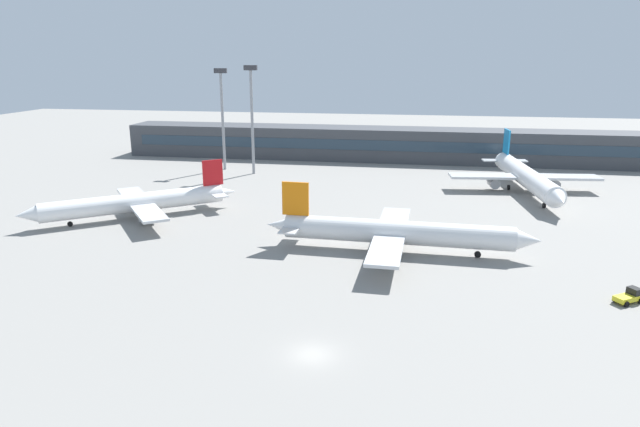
% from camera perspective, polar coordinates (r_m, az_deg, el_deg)
% --- Properties ---
extents(ground_plane, '(400.00, 400.00, 0.00)m').
position_cam_1_polar(ground_plane, '(92.85, 3.80, -1.96)').
color(ground_plane, gray).
extents(terminal_building, '(147.45, 12.13, 9.00)m').
position_cam_1_polar(terminal_building, '(159.27, 6.54, 7.07)').
color(terminal_building, '#3F4247').
rests_on(terminal_building, ground_plane).
extents(airplane_near, '(40.49, 28.19, 10.01)m').
position_cam_1_polar(airplane_near, '(83.38, 8.03, -1.95)').
color(airplane_near, silver).
rests_on(airplane_near, ground_plane).
extents(airplane_mid, '(31.78, 26.38, 9.43)m').
position_cam_1_polar(airplane_mid, '(105.54, -18.47, 1.04)').
color(airplane_mid, white).
rests_on(airplane_mid, ground_plane).
extents(airplane_far, '(32.11, 45.83, 11.32)m').
position_cam_1_polar(airplane_far, '(127.41, 20.30, 3.55)').
color(airplane_far, white).
rests_on(airplane_far, ground_plane).
extents(baggage_tug_yellow, '(3.82, 3.26, 1.75)m').
position_cam_1_polar(baggage_tug_yellow, '(76.22, 29.09, -7.39)').
color(baggage_tug_yellow, yellow).
rests_on(baggage_tug_yellow, ground_plane).
extents(floodlight_tower_west, '(3.20, 0.80, 25.47)m').
position_cam_1_polar(floodlight_tower_west, '(145.34, -9.95, 10.19)').
color(floodlight_tower_west, gray).
rests_on(floodlight_tower_west, ground_plane).
extents(floodlight_tower_east, '(3.20, 0.80, 26.28)m').
position_cam_1_polar(floodlight_tower_east, '(138.77, -6.98, 10.23)').
color(floodlight_tower_east, gray).
rests_on(floodlight_tower_east, ground_plane).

